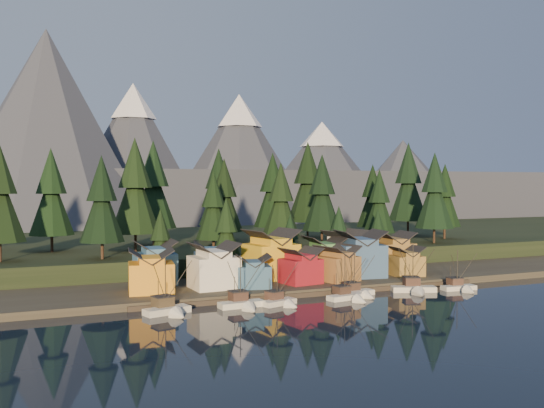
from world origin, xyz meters
name	(u,v)px	position (x,y,z in m)	size (l,w,h in m)	color
ground	(356,310)	(0.00, 0.00, 0.00)	(500.00, 500.00, 0.00)	black
shore_strip	(272,276)	(0.00, 40.00, 0.75)	(400.00, 50.00, 1.50)	#352E26
hillside	(211,247)	(0.00, 90.00, 3.00)	(420.00, 100.00, 6.00)	black
dock	(315,292)	(0.00, 16.50, 0.50)	(80.00, 4.00, 1.00)	#40382D
mountain_ridge	(130,179)	(-4.20, 213.59, 26.06)	(560.00, 190.00, 90.00)	#3F4451
boat_0	(170,302)	(-33.32, 9.60, 2.35)	(9.25, 9.88, 11.59)	silver
boat_1	(244,297)	(-18.98, 9.60, 2.15)	(9.23, 9.98, 11.06)	silver
boat_2	(282,295)	(-11.28, 9.01, 2.02)	(7.95, 8.49, 9.95)	silver
boat_3	(350,291)	(3.63, 8.41, 1.93)	(9.01, 9.55, 10.13)	white
boat_4	(359,287)	(7.67, 11.49, 1.96)	(8.70, 9.28, 10.13)	white
boat_5	(415,282)	(21.16, 10.27, 2.21)	(10.29, 10.79, 11.56)	beige
boat_6	(461,282)	(32.00, 8.14, 1.93)	(8.29, 8.89, 9.91)	silver
house_front_0	(151,270)	(-33.43, 24.74, 6.19)	(10.12, 9.71, 8.93)	orange
house_front_1	(214,264)	(-20.06, 24.67, 6.60)	(9.84, 9.49, 9.70)	white
house_front_2	(253,270)	(-11.99, 22.28, 5.15)	(8.62, 8.66, 6.95)	#365E80
house_front_3	(301,265)	(-0.35, 22.93, 5.67)	(8.94, 8.64, 7.93)	maroon
house_front_4	(337,262)	(9.02, 23.18, 5.74)	(9.65, 10.11, 8.08)	olive
house_front_5	(360,252)	(16.99, 26.14, 7.30)	(11.90, 11.11, 11.04)	#375782
house_front_6	(406,260)	(28.05, 22.96, 5.21)	(7.76, 7.41, 7.07)	olive
house_back_0	(155,261)	(-30.46, 34.74, 6.57)	(9.23, 8.90, 9.65)	teal
house_back_1	(212,261)	(-17.90, 32.65, 6.28)	(9.87, 9.95, 9.10)	#3B668C
house_back_2	(271,253)	(-3.68, 31.99, 7.55)	(12.32, 11.59, 11.51)	gold
house_back_3	(325,255)	(10.44, 31.76, 6.47)	(9.91, 8.97, 9.46)	#4A884A
house_back_4	(346,250)	(17.52, 33.50, 7.04)	(11.63, 11.35, 10.55)	silver
house_back_5	(393,250)	(29.77, 31.02, 6.71)	(9.51, 9.62, 9.93)	olive
tree_hill_1	(51,195)	(-50.00, 68.00, 20.77)	(11.59, 11.59, 27.01)	#332319
tree_hill_2	(102,202)	(-40.00, 48.00, 19.37)	(10.50, 10.50, 24.46)	#332319
tree_hill_3	(135,189)	(-30.00, 60.00, 22.24)	(12.75, 12.75, 29.71)	#332319
tree_hill_4	(153,188)	(-22.00, 75.00, 22.48)	(12.94, 12.94, 30.13)	#332319
tree_hill_5	(213,208)	(-12.00, 50.00, 17.47)	(9.01, 9.01, 20.98)	#332319
tree_hill_6	(224,198)	(-4.00, 65.00, 19.60)	(10.68, 10.68, 24.88)	#332319
tree_hill_7	(281,202)	(6.00, 48.00, 18.77)	(10.03, 10.03, 23.36)	#332319
tree_hill_8	(273,193)	(14.00, 72.00, 20.85)	(11.66, 11.66, 27.16)	#332319
tree_hill_9	(322,196)	(22.00, 55.00, 20.32)	(11.24, 11.24, 26.19)	#332319
tree_hill_10	(308,185)	(30.00, 80.00, 23.24)	(13.54, 13.54, 31.54)	#332319
tree_hill_11	(379,204)	(38.00, 50.00, 17.96)	(9.40, 9.40, 21.89)	#332319
tree_hill_12	(373,198)	(46.00, 66.00, 19.08)	(10.27, 10.27, 23.93)	#332319
tree_hill_13	(434,193)	(56.00, 48.00, 20.78)	(11.61, 11.61, 27.04)	#332319
tree_hill_14	(408,185)	(64.00, 72.00, 23.29)	(13.57, 13.57, 31.62)	#332319
tree_hill_15	(219,190)	(0.00, 82.00, 21.71)	(12.33, 12.33, 28.73)	#332319
tree_hill_17	(445,198)	(68.00, 58.00, 19.20)	(10.36, 10.36, 24.14)	#332319
tree_shore_0	(160,241)	(-28.00, 40.00, 10.52)	(7.09, 7.09, 16.51)	#332319
tree_shore_1	(226,233)	(-12.00, 40.00, 11.87)	(8.15, 8.15, 18.98)	#332319
tree_shore_2	(290,240)	(5.00, 40.00, 9.52)	(6.31, 6.31, 14.69)	#332319
tree_shore_3	(339,234)	(19.00, 40.00, 10.49)	(7.07, 7.07, 16.47)	#332319
tree_shore_4	(378,235)	(31.00, 40.00, 9.89)	(6.60, 6.60, 15.38)	#332319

